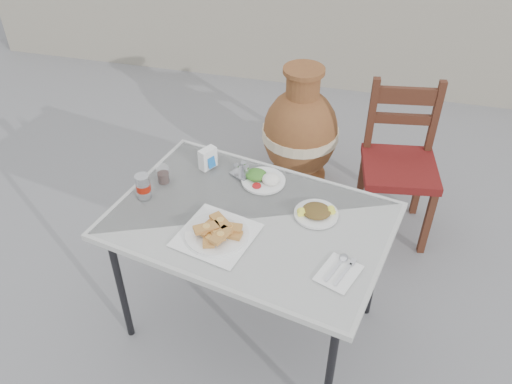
% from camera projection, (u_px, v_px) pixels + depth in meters
% --- Properties ---
extents(ground, '(80.00, 80.00, 0.00)m').
position_uv_depth(ground, '(261.00, 307.00, 2.73)').
color(ground, slate).
rests_on(ground, ground).
extents(cafe_table, '(1.26, 0.98, 0.69)m').
position_uv_depth(cafe_table, '(250.00, 226.00, 2.26)').
color(cafe_table, black).
rests_on(cafe_table, ground).
extents(pide_plate, '(0.35, 0.35, 0.06)m').
position_uv_depth(pide_plate, '(216.00, 230.00, 2.13)').
color(pide_plate, white).
rests_on(pide_plate, cafe_table).
extents(salad_rice_plate, '(0.20, 0.20, 0.05)m').
position_uv_depth(salad_rice_plate, '(263.00, 178.00, 2.41)').
color(salad_rice_plate, white).
rests_on(salad_rice_plate, cafe_table).
extents(salad_chopped_plate, '(0.18, 0.18, 0.04)m').
position_uv_depth(salad_chopped_plate, '(316.00, 212.00, 2.23)').
color(salad_chopped_plate, white).
rests_on(salad_chopped_plate, cafe_table).
extents(soda_can, '(0.06, 0.06, 0.11)m').
position_uv_depth(soda_can, '(143.00, 186.00, 2.30)').
color(soda_can, silver).
rests_on(soda_can, cafe_table).
extents(cola_glass, '(0.06, 0.06, 0.08)m').
position_uv_depth(cola_glass, '(163.00, 175.00, 2.40)').
color(cola_glass, white).
rests_on(cola_glass, cafe_table).
extents(napkin_holder, '(0.08, 0.09, 0.10)m').
position_uv_depth(napkin_holder, '(208.00, 158.00, 2.47)').
color(napkin_holder, white).
rests_on(napkin_holder, cafe_table).
extents(condiment_caddy, '(0.12, 0.11, 0.07)m').
position_uv_depth(condiment_caddy, '(242.00, 172.00, 2.44)').
color(condiment_caddy, '#BABAC2').
rests_on(condiment_caddy, cafe_table).
extents(cutlery_napkin, '(0.18, 0.20, 0.01)m').
position_uv_depth(cutlery_napkin, '(340.00, 270.00, 2.00)').
color(cutlery_napkin, white).
rests_on(cutlery_napkin, cafe_table).
extents(chair, '(0.44, 0.44, 0.88)m').
position_uv_depth(chair, '(399.00, 162.00, 2.93)').
color(chair, '#3D1B10').
rests_on(chair, ground).
extents(terracotta_urn, '(0.46, 0.46, 0.81)m').
position_uv_depth(terracotta_urn, '(300.00, 134.00, 3.29)').
color(terracotta_urn, brown).
rests_on(terracotta_urn, ground).
extents(back_wall, '(6.00, 0.25, 1.20)m').
position_uv_depth(back_wall, '(337.00, 12.00, 4.24)').
color(back_wall, gray).
rests_on(back_wall, ground).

